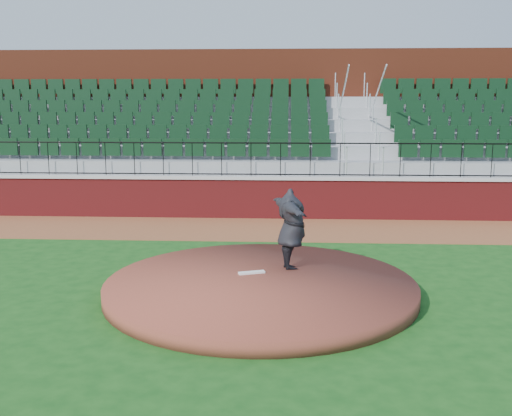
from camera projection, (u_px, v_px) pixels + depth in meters
The scene contains 10 objects.
ground at pixel (252, 288), 11.49m from camera, with size 90.00×90.00×0.00m, color #154714.
warning_track at pixel (263, 229), 16.79m from camera, with size 34.00×3.20×0.01m, color brown.
field_wall at pixel (266, 199), 18.26m from camera, with size 34.00×0.35×1.20m, color maroon.
wall_cap at pixel (266, 178), 18.14m from camera, with size 34.00×0.45×0.10m, color #B7B7B7.
wall_railing at pixel (266, 160), 18.04m from camera, with size 34.00×0.05×1.00m, color black, non-canonical shape.
seating_stands at pixel (269, 138), 20.63m from camera, with size 34.00×5.10×4.60m, color gray, non-canonical shape.
concourse_wall at pixel (271, 122), 23.30m from camera, with size 34.00×0.50×5.50m, color maroon.
pitchers_mound at pixel (260, 287), 11.14m from camera, with size 5.79×5.79×0.25m, color brown.
pitching_rubber at pixel (252, 273), 11.58m from camera, with size 0.52×0.13×0.03m, color white.
pitcher at pixel (291, 229), 11.78m from camera, with size 1.99×0.54×1.62m, color black.
Camera 1 is at (0.67, -11.01, 3.57)m, focal length 41.82 mm.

